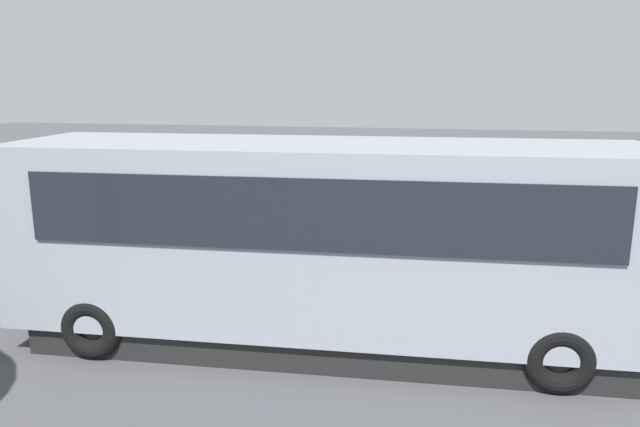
# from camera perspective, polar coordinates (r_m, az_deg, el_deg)

# --- Properties ---
(ground_plane) EXTENTS (80.00, 80.00, 0.00)m
(ground_plane) POSITION_cam_1_polar(r_m,az_deg,el_deg) (13.82, 4.14, -5.00)
(ground_plane) COLOR #424247
(tour_bus) EXTENTS (9.81, 2.91, 3.25)m
(tour_bus) POSITION_cam_1_polar(r_m,az_deg,el_deg) (9.42, 0.29, -3.01)
(tour_bus) COLOR #8C939E
(tour_bus) RESTS_ON ground_plane
(spectator_far_left) EXTENTS (0.57, 0.33, 1.78)m
(spectator_far_left) POSITION_cam_1_polar(r_m,az_deg,el_deg) (12.08, 14.20, -2.66)
(spectator_far_left) COLOR black
(spectator_far_left) RESTS_ON ground_plane
(spectator_left) EXTENTS (0.57, 0.38, 1.79)m
(spectator_left) POSITION_cam_1_polar(r_m,az_deg,el_deg) (12.21, 8.23, -2.26)
(spectator_left) COLOR #473823
(spectator_left) RESTS_ON ground_plane
(spectator_centre) EXTENTS (0.58, 0.37, 1.67)m
(spectator_centre) POSITION_cam_1_polar(r_m,az_deg,el_deg) (12.23, 2.43, -2.52)
(spectator_centre) COLOR black
(spectator_centre) RESTS_ON ground_plane
(spectator_right) EXTENTS (0.58, 0.36, 1.70)m
(spectator_right) POSITION_cam_1_polar(r_m,az_deg,el_deg) (12.70, -3.71, -1.84)
(spectator_right) COLOR black
(spectator_right) RESTS_ON ground_plane
(parked_motorcycle_silver) EXTENTS (2.02, 0.74, 0.99)m
(parked_motorcycle_silver) POSITION_cam_1_polar(r_m,az_deg,el_deg) (11.39, 11.13, -6.56)
(parked_motorcycle_silver) COLOR black
(parked_motorcycle_silver) RESTS_ON ground_plane
(stunt_motorcycle) EXTENTS (1.99, 0.96, 1.55)m
(stunt_motorcycle) POSITION_cam_1_polar(r_m,az_deg,el_deg) (16.95, -7.74, 1.59)
(stunt_motorcycle) COLOR black
(stunt_motorcycle) RESTS_ON ground_plane
(traffic_cone) EXTENTS (0.34, 0.34, 0.63)m
(traffic_cone) POSITION_cam_1_polar(r_m,az_deg,el_deg) (16.51, 1.69, -0.93)
(traffic_cone) COLOR orange
(traffic_cone) RESTS_ON ground_plane
(bay_line_a) EXTENTS (0.14, 3.61, 0.01)m
(bay_line_a) POSITION_cam_1_polar(r_m,az_deg,el_deg) (14.33, 25.44, -5.58)
(bay_line_a) COLOR white
(bay_line_a) RESTS_ON ground_plane
(bay_line_b) EXTENTS (0.15, 4.17, 0.01)m
(bay_line_b) POSITION_cam_1_polar(r_m,az_deg,el_deg) (13.91, 15.43, -5.31)
(bay_line_b) COLOR white
(bay_line_b) RESTS_ON ground_plane
(bay_line_c) EXTENTS (0.15, 4.93, 0.01)m
(bay_line_c) POSITION_cam_1_polar(r_m,az_deg,el_deg) (13.93, 5.14, -4.87)
(bay_line_c) COLOR white
(bay_line_c) RESTS_ON ground_plane
(bay_line_d) EXTENTS (0.14, 3.53, 0.01)m
(bay_line_d) POSITION_cam_1_polar(r_m,az_deg,el_deg) (14.38, -4.79, -4.29)
(bay_line_d) COLOR white
(bay_line_d) RESTS_ON ground_plane
(bay_line_e) EXTENTS (0.14, 3.51, 0.01)m
(bay_line_e) POSITION_cam_1_polar(r_m,az_deg,el_deg) (15.23, -13.85, -3.65)
(bay_line_e) COLOR white
(bay_line_e) RESTS_ON ground_plane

